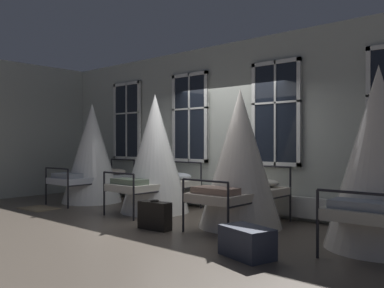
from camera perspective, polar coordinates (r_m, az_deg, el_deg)
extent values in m
plane|color=brown|center=(7.45, -0.36, -10.44)|extent=(19.54, 19.54, 0.00)
cube|color=#B2B7AD|center=(8.34, 5.59, 2.38)|extent=(10.48, 0.10, 3.38)
cube|color=black|center=(10.45, -9.03, 3.18)|extent=(1.00, 0.02, 1.93)
cube|color=silver|center=(10.44, -9.02, -1.92)|extent=(1.00, 0.06, 0.07)
cube|color=silver|center=(10.54, -9.03, 8.23)|extent=(1.00, 0.06, 0.07)
cube|color=silver|center=(10.81, -10.60, 3.08)|extent=(0.07, 0.06, 1.93)
cube|color=silver|center=(10.09, -7.34, 3.28)|extent=(0.07, 0.06, 1.93)
cube|color=silver|center=(10.45, -9.03, 3.18)|extent=(0.04, 0.06, 1.93)
cube|color=silver|center=(10.46, -9.03, 4.24)|extent=(1.00, 0.06, 0.04)
cube|color=black|center=(8.93, -0.34, 3.68)|extent=(1.00, 0.02, 1.93)
cube|color=silver|center=(8.92, -0.34, -2.29)|extent=(1.00, 0.06, 0.07)
cube|color=silver|center=(9.03, -0.34, 9.57)|extent=(1.00, 0.06, 0.07)
cube|color=silver|center=(9.24, -2.50, 3.56)|extent=(0.07, 0.06, 1.93)
cube|color=silver|center=(8.62, 1.98, 3.80)|extent=(0.07, 0.06, 1.93)
cube|color=silver|center=(8.93, -0.34, 3.68)|extent=(0.04, 0.06, 1.93)
cube|color=silver|center=(8.94, -0.34, 4.91)|extent=(1.00, 0.06, 0.04)
cube|color=black|center=(7.69, 11.51, 4.22)|extent=(1.00, 0.02, 1.93)
cube|color=silver|center=(7.68, 11.51, -2.72)|extent=(1.00, 0.06, 0.07)
cube|color=silver|center=(7.81, 11.52, 11.03)|extent=(1.00, 0.06, 0.07)
cube|color=silver|center=(7.93, 8.58, 4.10)|extent=(0.07, 0.06, 1.93)
cube|color=silver|center=(7.47, 14.62, 4.33)|extent=(0.07, 0.06, 1.93)
cube|color=silver|center=(7.69, 11.51, 4.22)|extent=(0.04, 0.06, 1.93)
cube|color=silver|center=(7.70, 11.51, 5.65)|extent=(1.00, 0.06, 0.04)
cube|color=silver|center=(7.02, 23.27, 4.57)|extent=(0.07, 0.06, 1.93)
cube|color=silver|center=(8.31, 5.05, -7.58)|extent=(6.93, 0.10, 0.36)
cylinder|color=black|center=(10.74, -11.09, -4.60)|extent=(0.04, 0.04, 0.95)
cylinder|color=black|center=(10.10, -8.03, -4.91)|extent=(0.04, 0.04, 0.95)
cylinder|color=black|center=(9.69, -19.60, -5.52)|extent=(0.04, 0.04, 0.82)
cylinder|color=black|center=(8.98, -16.82, -5.98)|extent=(0.04, 0.04, 0.82)
cylinder|color=black|center=(10.19, -15.12, -4.93)|extent=(0.08, 1.84, 0.03)
cylinder|color=black|center=(9.51, -12.16, -5.30)|extent=(0.08, 1.84, 0.03)
cylinder|color=black|center=(10.38, -9.61, -2.14)|extent=(0.85, 0.06, 0.03)
cylinder|color=black|center=(9.30, -18.27, -3.24)|extent=(0.85, 0.06, 0.03)
cube|color=silver|center=(9.84, -13.70, -4.72)|extent=(0.92, 1.89, 0.13)
ellipsoid|color=beige|center=(10.25, -10.63, -3.75)|extent=(0.66, 0.42, 0.14)
cube|color=#8C939E|center=(9.45, -16.93, -4.21)|extent=(0.71, 0.38, 0.10)
cone|color=white|center=(9.80, -13.70, -1.16)|extent=(1.37, 1.37, 2.28)
cylinder|color=black|center=(9.20, -2.81, -5.41)|extent=(0.04, 0.04, 0.95)
cylinder|color=black|center=(8.63, 1.27, -5.79)|extent=(0.04, 0.04, 0.95)
cylinder|color=black|center=(8.00, -12.09, -6.75)|extent=(0.04, 0.04, 0.82)
cylinder|color=black|center=(7.34, -8.09, -7.38)|extent=(0.04, 0.04, 0.82)
cylinder|color=black|center=(8.57, -7.12, -5.91)|extent=(0.04, 1.84, 0.03)
cylinder|color=black|center=(7.96, -3.03, -6.38)|extent=(0.04, 1.84, 0.03)
cylinder|color=black|center=(8.88, -0.84, -2.55)|extent=(0.85, 0.03, 0.03)
cylinder|color=black|center=(7.62, -10.18, -4.01)|extent=(0.85, 0.03, 0.03)
cube|color=silver|center=(8.25, -5.15, -5.68)|extent=(0.87, 1.86, 0.13)
ellipsoid|color=silver|center=(8.72, -1.90, -4.45)|extent=(0.65, 0.40, 0.14)
cube|color=slate|center=(7.80, -8.68, -5.16)|extent=(0.70, 0.36, 0.10)
cone|color=white|center=(8.21, -5.15, -1.24)|extent=(1.37, 1.37, 2.34)
cylinder|color=black|center=(7.83, 7.92, -6.42)|extent=(0.04, 0.04, 0.95)
cylinder|color=black|center=(7.41, 13.47, -6.81)|extent=(0.04, 0.04, 0.95)
cylinder|color=black|center=(6.39, -1.22, -8.53)|extent=(0.04, 0.04, 0.82)
cylinder|color=black|center=(5.86, 5.02, -9.33)|extent=(0.04, 0.04, 0.82)
cylinder|color=black|center=(7.09, 3.82, -7.21)|extent=(0.05, 1.84, 0.03)
cylinder|color=black|center=(6.61, 9.76, -7.75)|extent=(0.05, 1.84, 0.03)
cylinder|color=black|center=(7.57, 10.62, -3.05)|extent=(0.85, 0.04, 0.03)
cylinder|color=black|center=(6.06, 1.76, -5.11)|extent=(0.85, 0.04, 0.03)
cube|color=beige|center=(6.83, 6.68, -6.92)|extent=(0.88, 1.87, 0.13)
ellipsoid|color=#B7B2A3|center=(7.38, 9.67, -5.31)|extent=(0.65, 0.40, 0.14)
cube|color=gray|center=(6.29, 3.27, -6.48)|extent=(0.70, 0.37, 0.10)
cone|color=silver|center=(6.78, 6.69, -1.91)|extent=(1.37, 1.37, 2.26)
cylinder|color=black|center=(6.91, 23.12, -7.34)|extent=(0.04, 0.04, 0.95)
cylinder|color=black|center=(5.21, 17.01, -10.55)|extent=(0.04, 0.04, 0.82)
cylinder|color=black|center=(6.05, 20.50, -8.52)|extent=(0.06, 1.84, 0.03)
cylinder|color=black|center=(5.00, 21.51, -6.29)|extent=(0.85, 0.05, 0.03)
cube|color=#B7B2A3|center=(5.91, 24.42, -8.08)|extent=(0.90, 1.88, 0.13)
cube|color=#8C939E|center=(5.27, 22.43, -7.82)|extent=(0.70, 0.37, 0.10)
cone|color=silver|center=(5.85, 24.44, -1.62)|extent=(1.37, 1.37, 2.39)
cube|color=#8E7A5B|center=(9.22, -20.53, -8.36)|extent=(0.82, 0.59, 0.01)
cube|color=black|center=(6.63, -5.20, -9.86)|extent=(0.58, 0.25, 0.44)
cube|color=tan|center=(6.71, -4.59, -9.74)|extent=(0.50, 0.06, 0.03)
torus|color=black|center=(6.59, -5.20, -7.85)|extent=(0.16, 0.16, 0.02)
cube|color=#2D3342|center=(5.12, 7.63, -13.34)|extent=(0.73, 0.56, 0.36)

